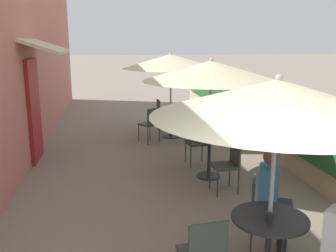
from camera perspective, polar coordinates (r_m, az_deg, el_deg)
name	(u,v)px	position (r m, az deg, el deg)	size (l,w,h in m)	color
cafe_facade_wall	(28,58)	(8.69, -20.51, 9.70)	(0.98, 14.97, 4.20)	#C66B5B
planter_hedge	(258,120)	(9.46, 13.59, 0.86)	(0.60, 13.97, 1.01)	tan
patio_table_near	(269,236)	(4.08, 15.08, -15.85)	(0.77, 0.77, 0.74)	#28282D
patio_umbrella_near	(278,98)	(3.63, 16.39, 4.10)	(2.41, 2.41, 2.17)	#B7B7BC
cafe_chair_near_left	(262,207)	(4.74, 14.12, -11.81)	(0.53, 0.53, 0.87)	#384238
seated_patron_near_left	(272,194)	(4.67, 15.63, -9.99)	(0.49, 0.45, 1.25)	#23232D
cafe_chair_near_right	(204,252)	(3.75, 5.50, -18.57)	(0.44, 0.44, 0.87)	#384238
coffee_cup_near	(270,218)	(3.87, 15.21, -13.34)	(0.07, 0.07, 0.09)	#232328
patio_table_mid	(209,149)	(6.85, 6.30, -3.47)	(0.77, 0.77, 0.74)	#28282D
patio_umbrella_mid	(211,71)	(6.60, 6.61, 8.36)	(2.41, 2.41, 2.17)	#B7B7BC
cafe_chair_mid_left	(229,162)	(6.24, 9.25, -5.41)	(0.43, 0.43, 0.87)	#384238
cafe_chair_mid_right	(193,140)	(7.50, 3.85, -2.13)	(0.43, 0.43, 0.87)	#384238
coffee_cup_mid	(210,137)	(6.72, 6.36, -1.61)	(0.07, 0.07, 0.09)	#232328
patio_table_far	(171,117)	(9.62, 0.40, 1.42)	(0.77, 0.77, 0.74)	#28282D
patio_umbrella_far	(171,61)	(9.44, 0.41, 9.84)	(2.41, 2.41, 2.17)	#B7B7BC
cafe_chair_far_left	(199,119)	(9.51, 4.72, 1.12)	(0.54, 0.54, 0.87)	#384238
cafe_chair_far_right	(162,112)	(10.31, -0.89, 2.10)	(0.42, 0.42, 0.87)	#384238
cafe_chair_far_back	(151,122)	(9.10, -2.64, 0.61)	(0.55, 0.55, 0.87)	#384238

